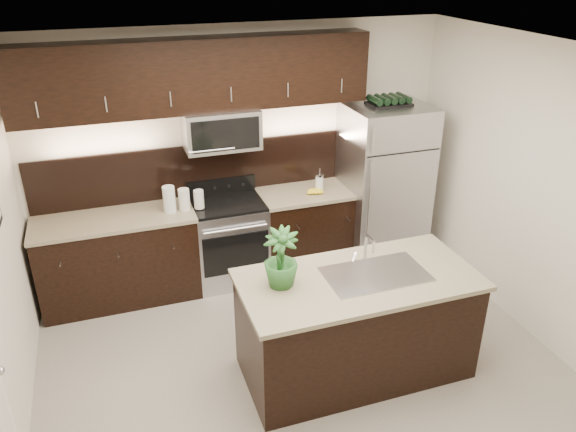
# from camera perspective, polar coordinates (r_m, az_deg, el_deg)

# --- Properties ---
(ground) EXTENTS (4.50, 4.50, 0.00)m
(ground) POSITION_cam_1_polar(r_m,az_deg,el_deg) (5.14, 1.63, -15.30)
(ground) COLOR gray
(ground) RESTS_ON ground
(room_walls) EXTENTS (4.52, 4.02, 2.71)m
(room_walls) POSITION_cam_1_polar(r_m,az_deg,el_deg) (4.16, 0.66, 1.93)
(room_walls) COLOR beige
(room_walls) RESTS_ON ground
(counter_run) EXTENTS (3.51, 0.65, 0.94)m
(counter_run) POSITION_cam_1_polar(r_m,az_deg,el_deg) (6.13, -7.85, -2.82)
(counter_run) COLOR black
(counter_run) RESTS_ON ground
(upper_fixtures) EXTENTS (3.49, 0.40, 1.66)m
(upper_fixtures) POSITION_cam_1_polar(r_m,az_deg,el_deg) (5.68, -8.92, 12.88)
(upper_fixtures) COLOR black
(upper_fixtures) RESTS_ON counter_run
(island) EXTENTS (1.96, 0.96, 0.94)m
(island) POSITION_cam_1_polar(r_m,az_deg,el_deg) (4.89, 6.92, -10.88)
(island) COLOR black
(island) RESTS_ON ground
(sink_faucet) EXTENTS (0.84, 0.50, 0.28)m
(sink_faucet) POSITION_cam_1_polar(r_m,az_deg,el_deg) (4.69, 8.84, -5.66)
(sink_faucet) COLOR silver
(sink_faucet) RESTS_ON island
(refrigerator) EXTENTS (0.89, 0.80, 1.84)m
(refrigerator) POSITION_cam_1_polar(r_m,az_deg,el_deg) (6.50, 9.57, 3.16)
(refrigerator) COLOR #B2B2B7
(refrigerator) RESTS_ON ground
(wine_rack) EXTENTS (0.45, 0.28, 0.11)m
(wine_rack) POSITION_cam_1_polar(r_m,az_deg,el_deg) (6.20, 10.22, 11.45)
(wine_rack) COLOR black
(wine_rack) RESTS_ON refrigerator
(plant) EXTENTS (0.36, 0.36, 0.49)m
(plant) POSITION_cam_1_polar(r_m,az_deg,el_deg) (4.37, -0.75, -4.31)
(plant) COLOR #255723
(plant) RESTS_ON island
(canisters) EXTENTS (0.41, 0.13, 0.27)m
(canisters) POSITION_cam_1_polar(r_m,az_deg,el_deg) (5.78, -10.86, 1.67)
(canisters) COLOR silver
(canisters) RESTS_ON counter_run
(french_press) EXTENTS (0.09, 0.09, 0.26)m
(french_press) POSITION_cam_1_polar(r_m,az_deg,el_deg) (6.15, 3.20, 3.36)
(french_press) COLOR silver
(french_press) RESTS_ON counter_run
(bananas) EXTENTS (0.21, 0.18, 0.06)m
(bananas) POSITION_cam_1_polar(r_m,az_deg,el_deg) (6.11, 2.27, 2.54)
(bananas) COLOR yellow
(bananas) RESTS_ON counter_run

